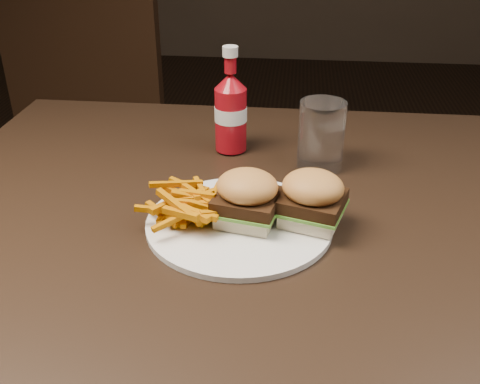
# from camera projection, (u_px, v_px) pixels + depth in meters

# --- Properties ---
(dining_table) EXTENTS (1.20, 0.80, 0.04)m
(dining_table) POSITION_uv_depth(u_px,v_px,m) (300.00, 212.00, 0.87)
(dining_table) COLOR black
(dining_table) RESTS_ON ground
(chair_far) EXTENTS (0.53, 0.53, 0.05)m
(chair_far) POSITION_uv_depth(u_px,v_px,m) (122.00, 137.00, 1.88)
(chair_far) COLOR black
(chair_far) RESTS_ON ground
(plate) EXTENTS (0.26, 0.26, 0.01)m
(plate) POSITION_uv_depth(u_px,v_px,m) (239.00, 223.00, 0.80)
(plate) COLOR white
(plate) RESTS_ON dining_table
(sandwich_half_a) EXTENTS (0.09, 0.09, 0.02)m
(sandwich_half_a) POSITION_uv_depth(u_px,v_px,m) (247.00, 215.00, 0.79)
(sandwich_half_a) COLOR beige
(sandwich_half_a) RESTS_ON plate
(sandwich_half_b) EXTENTS (0.09, 0.09, 0.02)m
(sandwich_half_b) POSITION_uv_depth(u_px,v_px,m) (311.00, 215.00, 0.79)
(sandwich_half_b) COLOR #F4E7C0
(sandwich_half_b) RESTS_ON plate
(fries_pile) EXTENTS (0.13, 0.13, 0.04)m
(fries_pile) POSITION_uv_depth(u_px,v_px,m) (194.00, 205.00, 0.79)
(fries_pile) COLOR #AF6A00
(fries_pile) RESTS_ON plate
(ketchup_bottle) EXTENTS (0.07, 0.07, 0.11)m
(ketchup_bottle) POSITION_uv_depth(u_px,v_px,m) (231.00, 119.00, 1.00)
(ketchup_bottle) COLOR maroon
(ketchup_bottle) RESTS_ON dining_table
(tumbler) EXTENTS (0.10, 0.10, 0.12)m
(tumbler) POSITION_uv_depth(u_px,v_px,m) (321.00, 137.00, 0.94)
(tumbler) COLOR white
(tumbler) RESTS_ON dining_table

